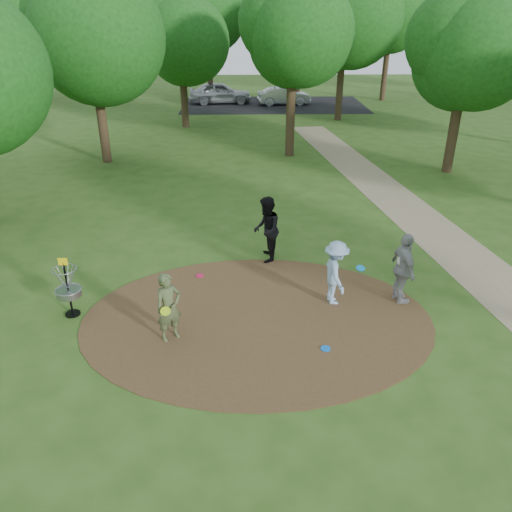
{
  "coord_description": "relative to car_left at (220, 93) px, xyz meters",
  "views": [
    {
      "loc": [
        -0.24,
        -10.08,
        6.69
      ],
      "look_at": [
        0.0,
        1.2,
        1.1
      ],
      "focal_mm": 35.0,
      "sensor_mm": 36.0,
      "label": 1
    }
  ],
  "objects": [
    {
      "name": "player_waiting_with_disc",
      "position": [
        5.83,
        -29.82,
        0.11
      ],
      "size": [
        0.62,
        1.15,
        1.87
      ],
      "color": "#9C9D9F",
      "rests_on": "ground"
    },
    {
      "name": "car_left",
      "position": [
        0.0,
        0.0,
        0.0
      ],
      "size": [
        5.01,
        2.46,
        1.65
      ],
      "primitive_type": "imported",
      "rotation": [
        0.0,
        0.0,
        1.68
      ],
      "color": "#9FA3A6",
      "rests_on": "ground"
    },
    {
      "name": "player_walking_with_disc",
      "position": [
        2.54,
        -27.4,
        0.15
      ],
      "size": [
        0.8,
        0.99,
        1.95
      ],
      "color": "black",
      "rests_on": "ground"
    },
    {
      "name": "disc_ground_red",
      "position": [
        0.64,
        -28.4,
        -0.79
      ],
      "size": [
        0.22,
        0.22,
        0.02
      ],
      "primitive_type": "cylinder",
      "color": "#C51344",
      "rests_on": "dirt_clearing"
    },
    {
      "name": "player_throwing_with_disc",
      "position": [
        4.15,
        -29.82,
        0.02
      ],
      "size": [
        1.11,
        1.15,
        1.68
      ],
      "color": "#8EB2D4",
      "rests_on": "ground"
    },
    {
      "name": "disc_golf_basket",
      "position": [
        -2.31,
        -30.26,
        0.05
      ],
      "size": [
        0.63,
        0.63,
        1.54
      ],
      "color": "black",
      "rests_on": "ground"
    },
    {
      "name": "ground",
      "position": [
        2.19,
        -30.56,
        -0.82
      ],
      "size": [
        100.0,
        100.0,
        0.0
      ],
      "primitive_type": "plane",
      "color": "#2D5119",
      "rests_on": "ground"
    },
    {
      "name": "tree_ring",
      "position": [
        4.73,
        -21.49,
        4.34
      ],
      "size": [
        37.06,
        45.84,
        9.16
      ],
      "color": "#332316",
      "rests_on": "ground"
    },
    {
      "name": "car_right",
      "position": [
        4.97,
        -0.63,
        -0.15
      ],
      "size": [
        4.19,
        1.87,
        1.34
      ],
      "primitive_type": "imported",
      "rotation": [
        0.0,
        0.0,
        1.69
      ],
      "color": "#A8ACB0",
      "rests_on": "ground"
    },
    {
      "name": "dirt_clearing",
      "position": [
        2.19,
        -30.56,
        -0.81
      ],
      "size": [
        8.4,
        8.4,
        0.02
      ],
      "primitive_type": "cylinder",
      "color": "#47301C",
      "rests_on": "ground"
    },
    {
      "name": "player_observer_with_disc",
      "position": [
        0.23,
        -31.3,
        -0.0
      ],
      "size": [
        0.71,
        0.67,
        1.64
      ],
      "color": "#4A5732",
      "rests_on": "ground"
    },
    {
      "name": "parking_lot",
      "position": [
        4.19,
        -0.56,
        -0.82
      ],
      "size": [
        14.0,
        8.0,
        0.01
      ],
      "primitive_type": "cube",
      "color": "black",
      "rests_on": "ground"
    },
    {
      "name": "footpath",
      "position": [
        8.69,
        -28.56,
        -0.82
      ],
      "size": [
        7.55,
        39.89,
        0.01
      ],
      "primitive_type": "cube",
      "rotation": [
        0.0,
        0.0,
        0.14
      ],
      "color": "#8C7A5B",
      "rests_on": "ground"
    },
    {
      "name": "disc_ground_blue",
      "position": [
        3.66,
        -31.8,
        -0.79
      ],
      "size": [
        0.22,
        0.22,
        0.02
      ],
      "primitive_type": "cylinder",
      "color": "blue",
      "rests_on": "dirt_clearing"
    }
  ]
}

